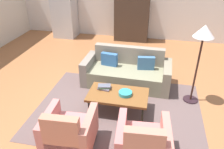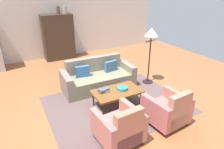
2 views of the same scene
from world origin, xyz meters
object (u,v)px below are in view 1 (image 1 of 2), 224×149
(armchair_right, at_px, (143,145))
(armchair_left, at_px, (68,133))
(couch, at_px, (127,72))
(coffee_table, at_px, (118,95))
(fruit_bowl, at_px, (125,93))
(floor_lamp, at_px, (203,39))
(book_stack, at_px, (104,87))
(refrigerator, at_px, (64,12))
(cabinet, at_px, (132,16))

(armchair_right, bearing_deg, armchair_left, 175.43)
(armchair_left, bearing_deg, couch, 72.19)
(armchair_left, bearing_deg, coffee_table, 59.38)
(couch, xyz_separation_m, armchair_left, (-0.60, -2.35, 0.06))
(coffee_table, height_order, armchair_right, armchair_right)
(fruit_bowl, bearing_deg, armchair_left, -122.54)
(armchair_left, height_order, floor_lamp, floor_lamp)
(armchair_left, height_order, book_stack, armchair_left)
(couch, distance_m, armchair_left, 2.43)
(coffee_table, xyz_separation_m, refrigerator, (-2.82, 4.16, 0.54))
(cabinet, distance_m, floor_lamp, 4.03)
(book_stack, bearing_deg, armchair_right, -54.66)
(armchair_right, height_order, floor_lamp, floor_lamp)
(coffee_table, xyz_separation_m, cabinet, (-0.31, 4.26, 0.51))
(fruit_bowl, bearing_deg, armchair_right, -68.60)
(cabinet, bearing_deg, fruit_bowl, -83.82)
(coffee_table, bearing_deg, couch, 89.90)
(fruit_bowl, height_order, refrigerator, refrigerator)
(fruit_bowl, relative_size, cabinet, 0.15)
(couch, height_order, coffee_table, couch)
(couch, relative_size, floor_lamp, 1.23)
(couch, distance_m, fruit_bowl, 1.21)
(coffee_table, relative_size, armchair_left, 1.36)
(coffee_table, relative_size, armchair_right, 1.36)
(book_stack, relative_size, floor_lamp, 0.16)
(armchair_left, relative_size, book_stack, 3.14)
(refrigerator, bearing_deg, fruit_bowl, -54.51)
(coffee_table, bearing_deg, book_stack, 157.88)
(armchair_left, distance_m, fruit_bowl, 1.39)
(refrigerator, height_order, floor_lamp, refrigerator)
(cabinet, relative_size, refrigerator, 0.97)
(couch, xyz_separation_m, cabinet, (-0.32, 3.07, 0.61))
(couch, xyz_separation_m, armchair_right, (0.60, -2.35, 0.06))
(book_stack, bearing_deg, couch, 73.52)
(armchair_right, bearing_deg, couch, 99.81)
(cabinet, bearing_deg, armchair_left, -92.98)
(book_stack, distance_m, floor_lamp, 2.16)
(couch, bearing_deg, book_stack, 74.86)
(couch, bearing_deg, coffee_table, 91.24)
(book_stack, distance_m, cabinet, 4.16)
(coffee_table, distance_m, refrigerator, 5.05)
(armchair_left, relative_size, floor_lamp, 0.51)
(refrigerator, distance_m, floor_lamp, 5.56)
(armchair_left, bearing_deg, floor_lamp, 38.02)
(couch, height_order, cabinet, cabinet)
(book_stack, bearing_deg, cabinet, 90.02)
(fruit_bowl, distance_m, book_stack, 0.48)
(armchair_left, xyz_separation_m, book_stack, (0.28, 1.29, 0.12))
(book_stack, distance_m, refrigerator, 4.77)
(fruit_bowl, distance_m, refrigerator, 5.13)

